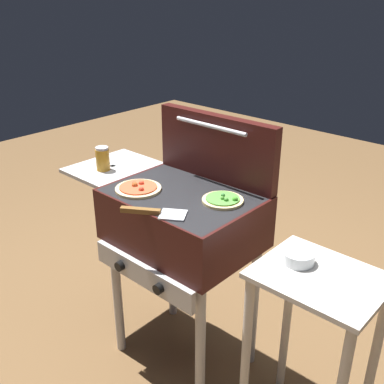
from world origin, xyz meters
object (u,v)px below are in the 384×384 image
object	(u,v)px
sauce_jar	(103,159)
prep_table	(313,327)
grill	(181,222)
spatula	(154,212)
pizza_veggie	(223,200)
topping_bowl_near	(298,258)
pizza_pepperoni	(138,188)

from	to	relation	value
sauce_jar	prep_table	bearing A→B (deg)	3.22
grill	spatula	world-z (taller)	spatula
grill	prep_table	distance (m)	0.70
spatula	prep_table	xyz separation A→B (m)	(0.61, 0.22, -0.35)
pizza_veggie	spatula	distance (m)	0.30
grill	topping_bowl_near	size ratio (longest dim) A/B	8.21
pizza_veggie	topping_bowl_near	xyz separation A→B (m)	(0.38, -0.03, -0.10)
pizza_veggie	pizza_pepperoni	size ratio (longest dim) A/B	0.86
prep_table	topping_bowl_near	world-z (taller)	topping_bowl_near
spatula	grill	bearing A→B (deg)	106.66
sauce_jar	prep_table	xyz separation A→B (m)	(1.13, 0.06, -0.40)
grill	spatula	xyz separation A→B (m)	(0.06, -0.22, 0.15)
pizza_pepperoni	pizza_veggie	bearing A→B (deg)	24.41
pizza_pepperoni	prep_table	bearing A→B (deg)	7.62
grill	pizza_veggie	world-z (taller)	pizza_veggie
grill	pizza_pepperoni	xyz separation A→B (m)	(-0.15, -0.11, 0.15)
grill	pizza_pepperoni	bearing A→B (deg)	-144.94
pizza_pepperoni	spatula	bearing A→B (deg)	-27.09
grill	pizza_pepperoni	world-z (taller)	pizza_pepperoni
pizza_pepperoni	topping_bowl_near	bearing A→B (deg)	10.03
pizza_pepperoni	topping_bowl_near	xyz separation A→B (m)	(0.72, 0.13, -0.10)
spatula	pizza_veggie	bearing A→B (deg)	64.13
sauce_jar	topping_bowl_near	bearing A→B (deg)	4.51
sauce_jar	topping_bowl_near	xyz separation A→B (m)	(1.03, 0.08, -0.15)
pizza_pepperoni	prep_table	xyz separation A→B (m)	(0.83, 0.11, -0.35)
pizza_veggie	topping_bowl_near	distance (m)	0.39
pizza_veggie	prep_table	xyz separation A→B (m)	(0.48, -0.05, -0.35)
sauce_jar	spatula	xyz separation A→B (m)	(0.52, -0.16, -0.05)
spatula	topping_bowl_near	size ratio (longest dim) A/B	2.14
pizza_veggie	topping_bowl_near	world-z (taller)	pizza_veggie
sauce_jar	grill	bearing A→B (deg)	7.40
grill	pizza_veggie	bearing A→B (deg)	14.63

